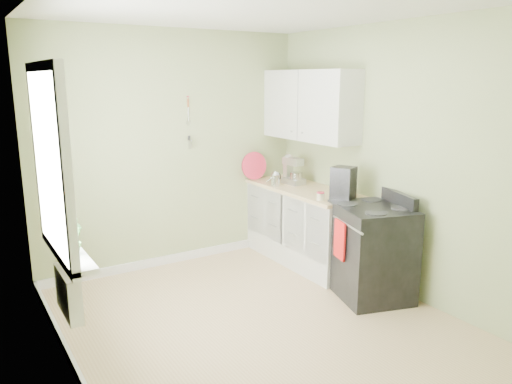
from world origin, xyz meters
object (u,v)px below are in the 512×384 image
kettle (275,179)px  coffee_maker (343,184)px  stove (372,251)px  stand_mixer (293,171)px

kettle → coffee_maker: coffee_maker is taller
stove → kettle: 1.50m
kettle → coffee_maker: 0.97m
stove → coffee_maker: coffee_maker is taller
stove → kettle: bearing=99.4°
stove → coffee_maker: 0.74m
stand_mixer → kettle: (-0.26, -0.00, -0.06)m
kettle → stand_mixer: bearing=0.2°
stand_mixer → kettle: 0.26m
stove → coffee_maker: (-0.02, 0.43, 0.60)m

